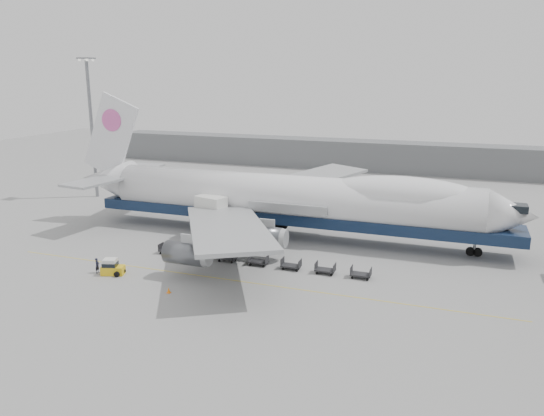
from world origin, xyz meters
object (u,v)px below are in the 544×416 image
at_px(catering_truck, 211,214).
at_px(baggage_tug, 112,267).
at_px(airliner, 293,198).
at_px(ground_worker, 97,265).

relative_size(catering_truck, baggage_tug, 2.11).
xyz_separation_m(airliner, catering_truck, (-10.68, -4.18, -2.20)).
bearing_deg(baggage_tug, catering_truck, 57.94).
xyz_separation_m(baggage_tug, ground_worker, (-1.89, -0.17, 0.07)).
bearing_deg(baggage_tug, airliner, 37.23).
distance_m(airliner, ground_worker, 27.68).
distance_m(airliner, catering_truck, 11.67).
distance_m(catering_truck, baggage_tug, 17.65).
bearing_deg(catering_truck, baggage_tug, -90.00).
xyz_separation_m(airliner, ground_worker, (-17.18, -21.18, -4.73)).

